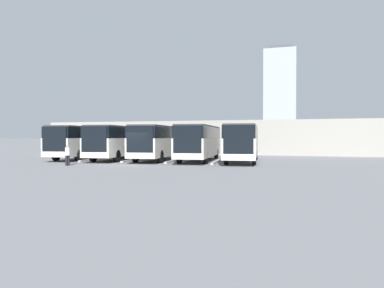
% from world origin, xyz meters
% --- Properties ---
extents(ground_plane, '(600.00, 600.00, 0.00)m').
position_xyz_m(ground_plane, '(0.00, 0.00, 0.00)').
color(ground_plane, gray).
extents(bus_0, '(3.77, 11.26, 3.15)m').
position_xyz_m(bus_0, '(-7.73, -6.00, 1.76)').
color(bus_0, silver).
rests_on(bus_0, ground_plane).
extents(curb_divider_0, '(0.85, 5.04, 0.15)m').
position_xyz_m(curb_divider_0, '(-5.79, -4.37, 0.07)').
color(curb_divider_0, '#B2B2AD').
rests_on(curb_divider_0, ground_plane).
extents(bus_1, '(3.77, 11.26, 3.15)m').
position_xyz_m(bus_1, '(-3.87, -6.03, 1.76)').
color(bus_1, silver).
rests_on(bus_1, ground_plane).
extents(curb_divider_1, '(0.85, 5.04, 0.15)m').
position_xyz_m(curb_divider_1, '(-1.93, -4.40, 0.07)').
color(curb_divider_1, '#B2B2AD').
rests_on(curb_divider_1, ground_plane).
extents(bus_2, '(3.77, 11.26, 3.15)m').
position_xyz_m(bus_2, '(-0.00, -5.91, 1.76)').
color(bus_2, silver).
rests_on(bus_2, ground_plane).
extents(curb_divider_2, '(0.85, 5.04, 0.15)m').
position_xyz_m(curb_divider_2, '(1.93, -4.28, 0.07)').
color(curb_divider_2, '#B2B2AD').
rests_on(curb_divider_2, ground_plane).
extents(bus_3, '(3.77, 11.26, 3.15)m').
position_xyz_m(bus_3, '(3.86, -5.59, 1.76)').
color(bus_3, silver).
rests_on(bus_3, ground_plane).
extents(curb_divider_3, '(0.85, 5.04, 0.15)m').
position_xyz_m(curb_divider_3, '(5.79, -3.96, 0.07)').
color(curb_divider_3, '#B2B2AD').
rests_on(curb_divider_3, ground_plane).
extents(bus_4, '(3.77, 11.26, 3.15)m').
position_xyz_m(bus_4, '(7.72, -5.66, 1.76)').
color(bus_4, silver).
rests_on(bus_4, ground_plane).
extents(pedestrian, '(0.45, 0.45, 1.58)m').
position_xyz_m(pedestrian, '(4.11, 2.02, 0.85)').
color(pedestrian, black).
rests_on(pedestrian, ground_plane).
extents(station_building, '(42.80, 16.97, 4.13)m').
position_xyz_m(station_building, '(0.00, -24.89, 2.09)').
color(station_building, '#A8A399').
rests_on(station_building, ground_plane).
extents(office_tower, '(21.13, 21.13, 62.84)m').
position_xyz_m(office_tower, '(7.12, -236.22, 30.82)').
color(office_tower, '#ADB2B7').
rests_on(office_tower, ground_plane).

